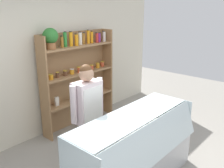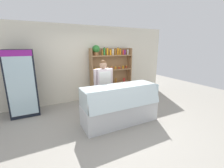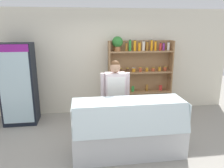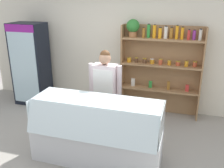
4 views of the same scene
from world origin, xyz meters
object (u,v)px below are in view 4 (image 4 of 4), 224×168
Objects in this scene: drinks_fridge at (31,64)px; shelving_unit at (158,62)px; deli_display_case at (97,141)px; shop_clerk at (105,87)px.

shelving_unit is at bearing 5.47° from drinks_fridge.
drinks_fridge is 0.96× the size of deli_display_case.
shelving_unit reaches higher than deli_display_case.
drinks_fridge reaches higher than shop_clerk.
deli_display_case is (-0.65, -1.95, -0.84)m from shelving_unit.
shelving_unit is 2.23m from deli_display_case.
drinks_fridge is at bearing 143.35° from deli_display_case.
shop_clerk is (2.13, -0.90, -0.01)m from drinks_fridge.
deli_display_case is 1.24× the size of shop_clerk.
drinks_fridge is 0.94× the size of shelving_unit.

